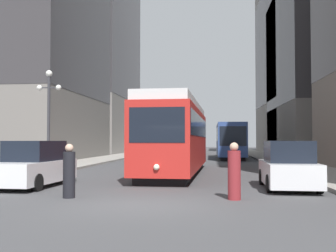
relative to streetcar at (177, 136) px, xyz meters
name	(u,v)px	position (x,y,z in m)	size (l,w,h in m)	color
ground_plane	(139,205)	(-0.16, -10.75, -2.10)	(200.00, 200.00, 0.00)	#424244
sidewalk_left	(134,154)	(-8.10, 29.25, -2.03)	(3.35, 120.00, 0.15)	gray
sidewalk_right	(258,154)	(7.77, 29.25, -2.03)	(3.35, 120.00, 0.15)	gray
streetcar	(177,136)	(0.00, 0.00, 0.00)	(3.04, 13.33, 3.89)	black
transit_bus	(230,139)	(3.78, 18.69, -0.15)	(2.60, 11.24, 3.45)	black
parked_car_left_near	(34,165)	(-5.12, -6.68, -1.26)	(2.07, 4.52, 1.82)	black
parked_car_left_mid	(149,149)	(-5.12, 23.17, -1.26)	(2.03, 4.37, 1.82)	black
parked_car_right_far	(288,167)	(4.80, -6.39, -1.26)	(1.97, 4.25, 1.82)	black
pedestrian_crossing_near	(234,173)	(2.60, -9.43, -1.27)	(0.40, 0.40, 1.77)	maroon
pedestrian_crossing_far	(69,173)	(-2.63, -9.59, -1.30)	(0.39, 0.39, 1.73)	black
lamp_post_left_near	(49,105)	(-7.02, -0.77, 1.70)	(1.41, 0.36, 5.57)	#333338
building_left_corner	(7,30)	(-17.75, 14.65, 10.48)	(16.57, 18.03, 24.43)	slate
building_left_midblock	(86,43)	(-15.97, 33.74, 13.73)	(13.00, 19.37, 30.71)	gray
building_right_corner	(309,50)	(15.74, 36.18, 12.49)	(13.19, 22.25, 28.30)	gray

